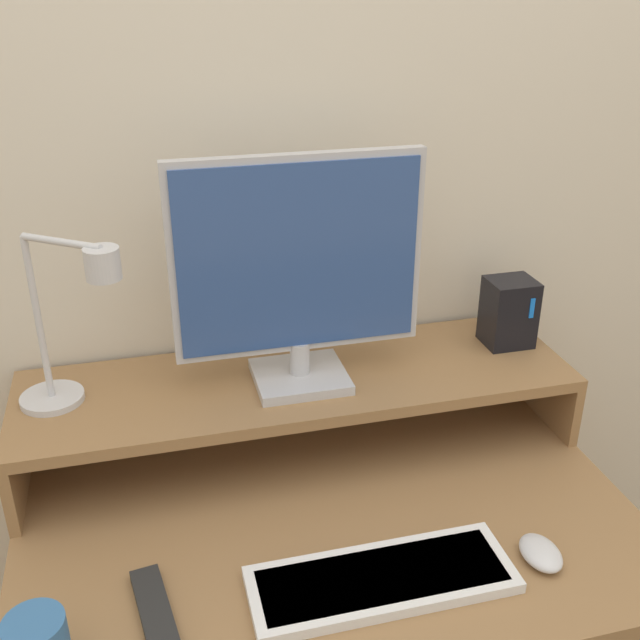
% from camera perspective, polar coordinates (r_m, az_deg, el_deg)
% --- Properties ---
extents(wall_back, '(6.00, 0.05, 2.50)m').
position_cam_1_polar(wall_back, '(1.42, -3.61, 13.11)').
color(wall_back, beige).
rests_on(wall_back, ground_plane).
extents(desk, '(1.02, 0.71, 0.72)m').
position_cam_1_polar(desk, '(1.46, 0.41, -20.80)').
color(desk, olive).
rests_on(desk, ground_plane).
extents(monitor_shelf, '(1.02, 0.30, 0.14)m').
position_cam_1_polar(monitor_shelf, '(1.40, -1.68, -5.10)').
color(monitor_shelf, olive).
rests_on(monitor_shelf, desk).
extents(monitor, '(0.44, 0.15, 0.42)m').
position_cam_1_polar(monitor, '(1.28, -1.76, 3.85)').
color(monitor, '#BCBCC1').
rests_on(monitor, monitor_shelf).
extents(desk_lamp, '(0.20, 0.17, 0.31)m').
position_cam_1_polar(desk_lamp, '(1.28, -18.44, -0.49)').
color(desk_lamp, silver).
rests_on(desk_lamp, monitor_shelf).
extents(router_dock, '(0.09, 0.08, 0.14)m').
position_cam_1_polar(router_dock, '(1.52, 14.18, 0.59)').
color(router_dock, black).
rests_on(router_dock, monitor_shelf).
extents(keyboard, '(0.40, 0.14, 0.02)m').
position_cam_1_polar(keyboard, '(1.18, 4.74, -19.08)').
color(keyboard, white).
rests_on(keyboard, desk).
extents(mouse, '(0.06, 0.08, 0.03)m').
position_cam_1_polar(mouse, '(1.25, 16.46, -16.65)').
color(mouse, silver).
rests_on(mouse, desk).
extents(remote_control, '(0.07, 0.19, 0.02)m').
position_cam_1_polar(remote_control, '(1.15, -12.35, -21.23)').
color(remote_control, black).
rests_on(remote_control, desk).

